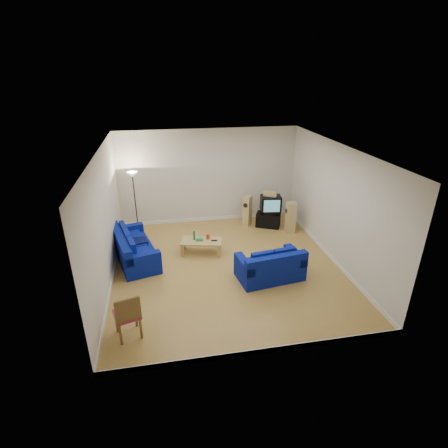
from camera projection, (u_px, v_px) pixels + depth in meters
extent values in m
cube|color=olive|center=(227.00, 267.00, 9.54)|extent=(6.00, 6.50, 0.01)
cube|color=white|center=(227.00, 150.00, 8.23)|extent=(6.00, 6.50, 0.01)
cube|color=silver|center=(209.00, 177.00, 11.80)|extent=(6.00, 0.01, 3.20)
cube|color=silver|center=(263.00, 283.00, 5.97)|extent=(6.00, 0.01, 3.20)
cube|color=silver|center=(104.00, 221.00, 8.38)|extent=(0.01, 6.50, 3.20)
cube|color=silver|center=(336.00, 205.00, 9.39)|extent=(0.01, 6.50, 3.20)
cube|color=white|center=(209.00, 219.00, 12.42)|extent=(6.00, 0.02, 0.12)
cube|color=white|center=(259.00, 351.00, 6.61)|extent=(6.00, 0.02, 0.12)
cube|color=white|center=(113.00, 276.00, 9.01)|extent=(0.02, 6.50, 0.12)
cube|color=white|center=(329.00, 255.00, 10.01)|extent=(0.02, 6.50, 0.12)
cube|color=#061166|center=(136.00, 253.00, 9.82)|extent=(1.46, 2.33, 0.41)
cube|color=#061166|center=(121.00, 242.00, 9.51)|extent=(0.76, 2.15, 0.42)
cube|color=#061166|center=(127.00, 229.00, 10.49)|extent=(0.96, 0.45, 0.24)
cube|color=#061166|center=(143.00, 258.00, 8.89)|extent=(0.96, 0.45, 0.24)
cube|color=#060D37|center=(140.00, 242.00, 9.76)|extent=(0.48, 0.48, 0.12)
cube|color=#061166|center=(270.00, 270.00, 8.97)|extent=(1.75, 1.14, 0.40)
cube|color=#061166|center=(277.00, 263.00, 8.50)|extent=(1.65, 0.44, 0.41)
cube|color=#061166|center=(244.00, 264.00, 8.64)|extent=(0.34, 0.93, 0.23)
cube|color=#061166|center=(295.00, 255.00, 9.05)|extent=(0.34, 0.93, 0.23)
cube|color=#060D37|center=(268.00, 258.00, 8.98)|extent=(0.44, 0.44, 0.12)
cube|color=tan|center=(201.00, 241.00, 10.06)|extent=(1.26, 0.83, 0.05)
cube|color=tan|center=(182.00, 251.00, 9.96)|extent=(0.07, 0.07, 0.37)
cube|color=tan|center=(185.00, 243.00, 10.39)|extent=(0.07, 0.07, 0.37)
cube|color=tan|center=(219.00, 252.00, 9.91)|extent=(0.07, 0.07, 0.37)
cube|color=tan|center=(220.00, 244.00, 10.34)|extent=(0.07, 0.07, 0.37)
cylinder|color=#197233|center=(194.00, 235.00, 10.05)|extent=(0.07, 0.07, 0.27)
cube|color=green|center=(200.00, 239.00, 10.03)|extent=(0.21, 0.13, 0.08)
cylinder|color=red|center=(208.00, 237.00, 10.11)|extent=(0.13, 0.13, 0.14)
cube|color=black|center=(214.00, 240.00, 10.03)|extent=(0.18, 0.08, 0.02)
cube|color=black|center=(268.00, 220.00, 11.86)|extent=(0.90, 0.74, 0.48)
cube|color=black|center=(270.00, 212.00, 11.72)|extent=(0.50, 0.42, 0.11)
cube|color=black|center=(271.00, 203.00, 11.61)|extent=(0.72, 0.57, 0.51)
cube|color=#366E77|center=(272.00, 206.00, 11.38)|extent=(0.53, 0.10, 0.41)
cube|color=tan|center=(270.00, 194.00, 11.49)|extent=(0.45, 0.36, 0.15)
cube|color=tan|center=(247.00, 211.00, 11.86)|extent=(0.38, 0.39, 1.05)
cylinder|color=black|center=(245.00, 205.00, 11.63)|extent=(0.14, 0.11, 0.15)
cube|color=tan|center=(290.00, 218.00, 11.32)|extent=(0.32, 0.25, 1.04)
cylinder|color=black|center=(286.00, 211.00, 11.19)|extent=(0.03, 0.15, 0.15)
cylinder|color=black|center=(139.00, 231.00, 11.54)|extent=(0.26, 0.26, 0.03)
cylinder|color=black|center=(136.00, 204.00, 11.15)|extent=(0.03, 0.03, 1.91)
cone|color=white|center=(132.00, 174.00, 10.75)|extent=(0.35, 0.35, 0.15)
cube|color=brown|center=(120.00, 334.00, 6.76)|extent=(0.05, 0.05, 0.49)
cube|color=brown|center=(116.00, 322.00, 7.09)|extent=(0.05, 0.05, 0.49)
cube|color=brown|center=(141.00, 328.00, 6.93)|extent=(0.05, 0.05, 0.49)
cube|color=brown|center=(136.00, 317.00, 7.25)|extent=(0.05, 0.05, 0.49)
cube|color=#8A2D43|center=(127.00, 315.00, 6.90)|extent=(0.60, 0.60, 0.07)
cube|color=brown|center=(128.00, 310.00, 6.61)|extent=(0.48, 0.18, 0.49)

